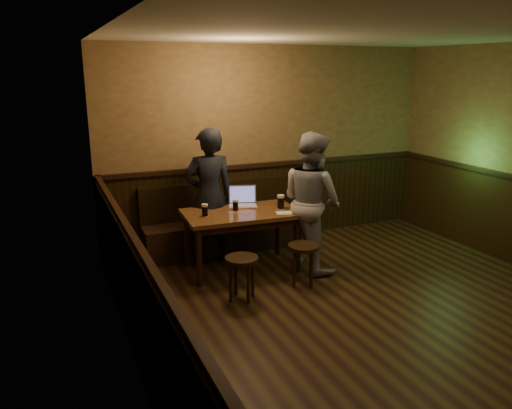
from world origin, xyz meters
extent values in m
cube|color=black|center=(0.00, 0.00, -0.01)|extent=(5.00, 6.00, 0.02)
cube|color=beige|center=(0.00, 0.00, 2.81)|extent=(5.00, 6.00, 0.02)
cube|color=olive|center=(0.00, 3.01, 1.40)|extent=(5.00, 0.02, 2.80)
cube|color=olive|center=(-2.51, 0.00, 1.40)|extent=(0.02, 6.00, 2.80)
cube|color=black|center=(0.00, 2.98, 0.55)|extent=(4.98, 0.04, 1.10)
cube|color=black|center=(-2.48, 0.00, 0.55)|extent=(0.04, 5.98, 1.10)
cube|color=black|center=(0.00, 2.95, 1.13)|extent=(4.98, 0.06, 0.06)
cube|color=black|center=(-2.45, 0.00, 1.13)|extent=(0.06, 5.98, 0.06)
cube|color=black|center=(-0.87, 2.71, 0.23)|extent=(2.20, 0.50, 0.45)
cube|color=black|center=(-0.87, 2.91, 0.70)|extent=(2.20, 0.10, 0.50)
cube|color=#553418|center=(-0.87, 1.99, 0.74)|extent=(1.47, 0.89, 0.05)
cube|color=black|center=(-0.87, 1.99, 0.66)|extent=(1.34, 0.77, 0.08)
cube|color=maroon|center=(-0.87, 1.99, 0.76)|extent=(0.37, 0.37, 0.00)
cylinder|color=black|center=(-1.52, 1.70, 0.36)|extent=(0.07, 0.07, 0.71)
cylinder|color=black|center=(-1.48, 2.35, 0.36)|extent=(0.07, 0.07, 0.71)
cylinder|color=black|center=(-0.26, 1.62, 0.36)|extent=(0.07, 0.07, 0.71)
cylinder|color=black|center=(-0.22, 2.27, 0.36)|extent=(0.07, 0.07, 0.71)
cylinder|color=black|center=(-1.19, 1.17, 0.47)|extent=(0.41, 0.41, 0.04)
cylinder|color=black|center=(-1.05, 1.19, 0.24)|extent=(0.04, 0.04, 0.47)
cylinder|color=black|center=(-1.21, 1.31, 0.24)|extent=(0.04, 0.04, 0.47)
cylinder|color=black|center=(-1.33, 1.16, 0.24)|extent=(0.04, 0.04, 0.47)
cylinder|color=black|center=(-1.17, 1.04, 0.24)|extent=(0.04, 0.04, 0.47)
cylinder|color=black|center=(-0.38, 1.26, 0.47)|extent=(0.45, 0.45, 0.04)
cylinder|color=black|center=(-0.25, 1.30, 0.24)|extent=(0.04, 0.04, 0.47)
cylinder|color=black|center=(-0.42, 1.39, 0.24)|extent=(0.04, 0.04, 0.47)
cylinder|color=black|center=(-0.52, 1.22, 0.24)|extent=(0.04, 0.04, 0.47)
cylinder|color=black|center=(-0.34, 1.13, 0.24)|extent=(0.04, 0.04, 0.47)
cylinder|color=maroon|center=(-1.35, 1.97, 0.76)|extent=(0.10, 0.10, 0.00)
cylinder|color=silver|center=(-1.35, 1.97, 0.77)|extent=(0.08, 0.08, 0.00)
cylinder|color=black|center=(-1.35, 1.97, 0.83)|extent=(0.07, 0.07, 0.12)
cylinder|color=beige|center=(-1.35, 1.97, 0.90)|extent=(0.08, 0.08, 0.03)
cylinder|color=maroon|center=(-0.92, 2.05, 0.76)|extent=(0.09, 0.09, 0.00)
cylinder|color=silver|center=(-0.92, 2.05, 0.77)|extent=(0.08, 0.08, 0.00)
cylinder|color=black|center=(-0.92, 2.05, 0.82)|extent=(0.07, 0.07, 0.11)
cylinder|color=beige|center=(-0.92, 2.05, 0.89)|extent=(0.07, 0.07, 0.03)
cylinder|color=maroon|center=(-0.36, 1.91, 0.76)|extent=(0.12, 0.12, 0.00)
cylinder|color=silver|center=(-0.36, 1.91, 0.77)|extent=(0.10, 0.10, 0.00)
cylinder|color=black|center=(-0.36, 1.91, 0.84)|extent=(0.09, 0.09, 0.14)
cylinder|color=beige|center=(-0.36, 1.91, 0.92)|extent=(0.09, 0.09, 0.03)
cube|color=silver|center=(-0.77, 2.19, 0.77)|extent=(0.41, 0.35, 0.02)
cube|color=#B2B2B7|center=(-0.77, 2.19, 0.78)|extent=(0.37, 0.29, 0.00)
cube|color=silver|center=(-0.73, 2.31, 0.90)|extent=(0.36, 0.18, 0.23)
cube|color=#5F67B1|center=(-0.73, 2.30, 0.90)|extent=(0.32, 0.16, 0.20)
cube|color=silver|center=(-0.40, 1.72, 0.76)|extent=(0.25, 0.20, 0.00)
imported|color=black|center=(-1.15, 2.39, 0.89)|extent=(0.69, 0.49, 1.77)
imported|color=gray|center=(-0.04, 1.71, 0.87)|extent=(0.82, 0.96, 1.74)
camera|label=1|loc=(-3.05, -3.54, 2.46)|focal=35.00mm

